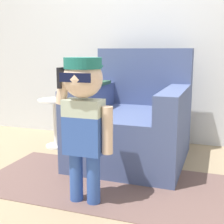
{
  "coord_description": "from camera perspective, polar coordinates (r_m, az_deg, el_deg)",
  "views": [
    {
      "loc": [
        0.93,
        -2.53,
        0.99
      ],
      "look_at": [
        0.16,
        -0.33,
        0.53
      ],
      "focal_mm": 50.0,
      "sensor_mm": 36.0,
      "label": 1
    }
  ],
  "objects": [
    {
      "name": "ground_plane",
      "position": [
        2.87,
        -0.97,
        -9.05
      ],
      "size": [
        10.0,
        10.0,
        0.0
      ],
      "primitive_type": "plane",
      "color": "#998466"
    },
    {
      "name": "side_table",
      "position": [
        3.27,
        -10.12,
        -1.16
      ],
      "size": [
        0.36,
        0.36,
        0.5
      ],
      "color": "white",
      "rests_on": "ground_plane"
    },
    {
      "name": "person_child",
      "position": [
        1.97,
        -5.17,
        0.68
      ],
      "size": [
        0.39,
        0.29,
        0.95
      ],
      "color": "#3356AD",
      "rests_on": "ground_plane"
    },
    {
      "name": "armchair",
      "position": [
        2.86,
        3.9,
        -1.93
      ],
      "size": [
        0.96,
        1.05,
        1.01
      ],
      "color": "#475684",
      "rests_on": "ground_plane"
    },
    {
      "name": "rug",
      "position": [
        2.42,
        -1.05,
        -12.92
      ],
      "size": [
        1.89,
        0.93,
        0.01
      ],
      "color": "brown",
      "rests_on": "ground_plane"
    },
    {
      "name": "wall_back",
      "position": [
        3.52,
        3.96,
        16.15
      ],
      "size": [
        10.0,
        0.05,
        2.6
      ],
      "color": "silver",
      "rests_on": "ground_plane"
    }
  ]
}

